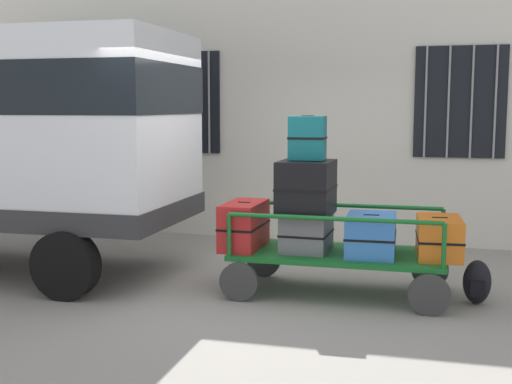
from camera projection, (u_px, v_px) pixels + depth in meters
The scene contains 11 objects.
ground_plane at pixel (250, 288), 7.22m from camera, with size 40.00×40.00×0.00m, color gray.
building_wall at pixel (302, 68), 9.67m from camera, with size 12.00×0.38×5.00m.
luggage_cart at pixel (338, 260), 6.95m from camera, with size 2.25×1.08×0.44m.
cart_railing at pixel (339, 218), 6.89m from camera, with size 2.13×0.95×0.45m.
suitcase_left_bottom at pixel (244, 225), 7.13m from camera, with size 0.40×0.76×0.50m.
suitcase_midleft_bottom at pixel (307, 233), 7.00m from camera, with size 0.50×0.60×0.39m.
suitcase_midleft_middle at pixel (306, 188), 6.90m from camera, with size 0.56×0.66×0.57m.
suitcase_midleft_top at pixel (307, 138), 6.87m from camera, with size 0.38×0.31×0.45m.
suitcase_center_bottom at pixel (371, 235), 6.80m from camera, with size 0.52×0.71×0.41m.
suitcase_midright_bottom at pixel (439, 237), 6.69m from camera, with size 0.48×0.72×0.40m.
backpack at pixel (477, 282), 6.61m from camera, with size 0.27×0.22×0.44m.
Camera 1 is at (1.85, -6.78, 1.94)m, focal length 47.05 mm.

